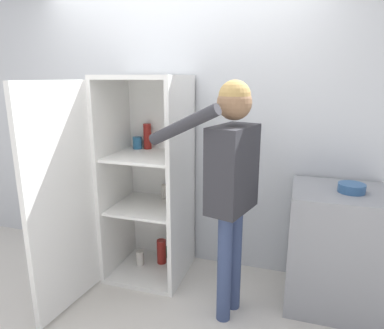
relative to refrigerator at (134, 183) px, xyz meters
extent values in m
plane|color=beige|center=(0.25, -0.52, -0.87)|extent=(12.00, 12.00, 0.00)
cube|color=silver|center=(0.25, 0.46, 0.41)|extent=(7.00, 0.06, 2.55)
cube|color=white|center=(0.09, 0.09, -0.85)|extent=(0.66, 0.64, 0.04)
cube|color=white|center=(0.09, 0.09, 0.87)|extent=(0.66, 0.64, 0.04)
cube|color=white|center=(0.09, 0.39, 0.01)|extent=(0.66, 0.03, 1.69)
cube|color=white|center=(-0.22, 0.09, 0.01)|extent=(0.04, 0.64, 1.69)
cube|color=white|center=(0.40, 0.09, 0.01)|extent=(0.04, 0.64, 1.69)
cube|color=white|center=(0.09, 0.09, -0.24)|extent=(0.59, 0.57, 0.02)
cube|color=white|center=(0.09, 0.09, 0.22)|extent=(0.59, 0.57, 0.02)
cube|color=white|center=(-0.30, -0.56, 0.01)|extent=(0.11, 0.66, 1.69)
cylinder|color=#9E4C19|center=(0.24, 0.30, -0.14)|extent=(0.09, 0.09, 0.18)
cylinder|color=teal|center=(-0.10, 0.29, 0.29)|extent=(0.08, 0.08, 0.11)
cylinder|color=maroon|center=(-0.01, 0.32, 0.35)|extent=(0.07, 0.07, 0.23)
cylinder|color=#1E5123|center=(0.14, 0.29, -0.78)|extent=(0.06, 0.06, 0.11)
cylinder|color=beige|center=(0.15, 0.30, -0.16)|extent=(0.06, 0.06, 0.13)
cylinder|color=beige|center=(-0.02, 0.10, -0.77)|extent=(0.07, 0.07, 0.13)
cylinder|color=maroon|center=(0.16, 0.19, -0.72)|extent=(0.09, 0.09, 0.23)
cylinder|color=#384770|center=(0.87, -0.34, -0.45)|extent=(0.10, 0.10, 0.84)
cylinder|color=#384770|center=(0.91, -0.19, -0.45)|extent=(0.10, 0.10, 0.84)
cube|color=#2D2D33|center=(0.89, -0.26, 0.26)|extent=(0.33, 0.45, 0.59)
sphere|color=#8C6647|center=(0.89, -0.26, 0.71)|extent=(0.23, 0.23, 0.23)
sphere|color=#AD894C|center=(0.89, -0.26, 0.75)|extent=(0.21, 0.21, 0.21)
cylinder|color=#2D2D33|center=(0.59, -0.41, 0.57)|extent=(0.54, 0.22, 0.31)
cylinder|color=#2D2D33|center=(0.95, -0.05, 0.23)|extent=(0.08, 0.08, 0.56)
cube|color=gray|center=(1.63, 0.10, -0.40)|extent=(0.68, 0.62, 0.94)
cylinder|color=#335B8E|center=(1.69, 0.08, 0.10)|extent=(0.19, 0.19, 0.06)
camera|label=1|loc=(1.30, -2.49, 0.88)|focal=32.00mm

